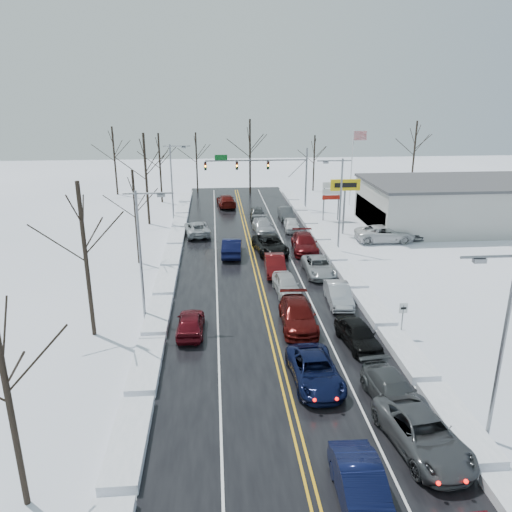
{
  "coord_description": "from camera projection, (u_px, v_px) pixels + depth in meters",
  "views": [
    {
      "loc": [
        -3.53,
        -35.85,
        15.1
      ],
      "look_at": [
        -0.32,
        1.61,
        2.5
      ],
      "focal_mm": 35.0,
      "sensor_mm": 36.0,
      "label": 1
    }
  ],
  "objects": [
    {
      "name": "queued_car_12",
      "position": [
        357.0,
        345.0,
        31.0
      ],
      "size": [
        2.36,
        4.68,
        1.53
      ],
      "primitive_type": "imported",
      "rotation": [
        0.0,
        0.0,
        0.13
      ],
      "color": "black",
      "rests_on": "ground"
    },
    {
      "name": "oncoming_car_0",
      "position": [
        232.0,
        255.0,
        47.77
      ],
      "size": [
        2.17,
        5.23,
        1.68
      ],
      "primitive_type": "imported",
      "rotation": [
        0.0,
        0.0,
        3.06
      ],
      "color": "black",
      "rests_on": "ground"
    },
    {
      "name": "tree_left_a",
      "position": [
        1.0,
        359.0,
        17.17
      ],
      "size": [
        3.6,
        3.6,
        9.0
      ],
      "color": "#2D231C",
      "rests_on": "ground"
    },
    {
      "name": "snow_bank_left",
      "position": [
        166.0,
        286.0,
        40.22
      ],
      "size": [
        1.61,
        72.0,
        0.5
      ],
      "primitive_type": "cube",
      "color": "white",
      "rests_on": "ground"
    },
    {
      "name": "queued_car_17",
      "position": [
        286.0,
        219.0,
        60.95
      ],
      "size": [
        1.58,
        4.46,
        1.47
      ],
      "primitive_type": "imported",
      "rotation": [
        0.0,
        0.0,
        -0.01
      ],
      "color": "#3D3F42",
      "rests_on": "ground"
    },
    {
      "name": "queued_car_8",
      "position": [
        257.0,
        219.0,
        61.0
      ],
      "size": [
        1.87,
        4.36,
        1.47
      ],
      "primitive_type": "imported",
      "rotation": [
        0.0,
        0.0,
        -0.03
      ],
      "color": "#3E4043",
      "rests_on": "ground"
    },
    {
      "name": "queued_car_14",
      "position": [
        318.0,
        274.0,
        42.86
      ],
      "size": [
        2.37,
        5.14,
        1.43
      ],
      "primitive_type": "imported",
      "rotation": [
        0.0,
        0.0,
        0.0
      ],
      "color": "#9A9EA2",
      "rests_on": "ground"
    },
    {
      "name": "oncoming_car_2",
      "position": [
        226.0,
        206.0,
        67.6
      ],
      "size": [
        2.73,
        5.73,
        1.61
      ],
      "primitive_type": "imported",
      "rotation": [
        0.0,
        0.0,
        3.23
      ],
      "color": "#520E0B",
      "rests_on": "ground"
    },
    {
      "name": "queued_car_13",
      "position": [
        338.0,
        303.0,
        37.0
      ],
      "size": [
        1.81,
        4.6,
        1.49
      ],
      "primitive_type": "imported",
      "rotation": [
        0.0,
        0.0,
        -0.05
      ],
      "color": "#A5A7AD",
      "rests_on": "ground"
    },
    {
      "name": "parked_car_0",
      "position": [
        384.0,
        241.0,
        52.07
      ],
      "size": [
        6.24,
        3.02,
        1.71
      ],
      "primitive_type": "imported",
      "rotation": [
        0.0,
        0.0,
        1.54
      ],
      "color": "silver",
      "rests_on": "ground"
    },
    {
      "name": "queued_car_11",
      "position": [
        392.0,
        403.0,
        25.22
      ],
      "size": [
        2.54,
        5.12,
        1.43
      ],
      "primitive_type": "imported",
      "rotation": [
        0.0,
        0.0,
        0.11
      ],
      "color": "#3A3C3E",
      "rests_on": "ground"
    },
    {
      "name": "queued_car_6",
      "position": [
        270.0,
        253.0,
        48.5
      ],
      "size": [
        3.42,
        6.14,
        1.63
      ],
      "primitive_type": "imported",
      "rotation": [
        0.0,
        0.0,
        0.13
      ],
      "color": "black",
      "rests_on": "ground"
    },
    {
      "name": "tree_far_d",
      "position": [
        314.0,
        152.0,
        76.3
      ],
      "size": [
        3.4,
        3.4,
        8.5
      ],
      "color": "#2D231C",
      "rests_on": "ground"
    },
    {
      "name": "flagpole",
      "position": [
        353.0,
        161.0,
        66.64
      ],
      "size": [
        1.87,
        1.2,
        10.0
      ],
      "color": "silver",
      "rests_on": "ground"
    },
    {
      "name": "streetlight_se",
      "position": [
        500.0,
        335.0,
        20.93
      ],
      "size": [
        3.2,
        0.25,
        9.0
      ],
      "color": "slate",
      "rests_on": "ground"
    },
    {
      "name": "queued_car_7",
      "position": [
        263.0,
        232.0,
        55.4
      ],
      "size": [
        2.33,
        5.12,
        1.45
      ],
      "primitive_type": "imported",
      "rotation": [
        0.0,
        0.0,
        0.06
      ],
      "color": "#A4A6AC",
      "rests_on": "ground"
    },
    {
      "name": "streetlight_nw",
      "position": [
        173.0,
        176.0,
        59.26
      ],
      "size": [
        3.2,
        0.25,
        9.0
      ],
      "color": "slate",
      "rests_on": "ground"
    },
    {
      "name": "streetlight_ne",
      "position": [
        339.0,
        198.0,
        47.38
      ],
      "size": [
        3.2,
        0.25,
        9.0
      ],
      "color": "slate",
      "rests_on": "ground"
    },
    {
      "name": "tree_left_e",
      "position": [
        159.0,
        154.0,
        68.09
      ],
      "size": [
        3.8,
        3.8,
        9.5
      ],
      "color": "#2D231C",
      "rests_on": "ground"
    },
    {
      "name": "streetlight_sw",
      "position": [
        143.0,
        246.0,
        32.81
      ],
      "size": [
        3.2,
        0.25,
        9.0
      ],
      "color": "slate",
      "rests_on": "ground"
    },
    {
      "name": "queued_car_3",
      "position": [
        298.0,
        326.0,
        33.48
      ],
      "size": [
        2.47,
        5.66,
        1.62
      ],
      "primitive_type": "imported",
      "rotation": [
        0.0,
        0.0,
        -0.04
      ],
      "color": "#440A09",
      "rests_on": "ground"
    },
    {
      "name": "tree_far_b",
      "position": [
        196.0,
        151.0,
        75.2
      ],
      "size": [
        3.6,
        3.6,
        9.0
      ],
      "color": "#2D231C",
      "rests_on": "ground"
    },
    {
      "name": "queued_car_16",
      "position": [
        291.0,
        231.0,
        56.04
      ],
      "size": [
        1.92,
        4.16,
        1.38
      ],
      "primitive_type": "imported",
      "rotation": [
        0.0,
        0.0,
        -0.07
      ],
      "color": "silver",
      "rests_on": "ground"
    },
    {
      "name": "road_surface",
      "position": [
        259.0,
        283.0,
        40.84
      ],
      "size": [
        14.0,
        84.0,
        0.01
      ],
      "primitive_type": "cube",
      "color": "black",
      "rests_on": "ground"
    },
    {
      "name": "dealership_building",
      "position": [
        455.0,
        204.0,
        57.06
      ],
      "size": [
        20.4,
        12.4,
        5.3
      ],
      "color": "#ACACA7",
      "rests_on": "ground"
    },
    {
      "name": "queued_car_2",
      "position": [
        314.0,
        382.0,
        27.03
      ],
      "size": [
        2.66,
        5.42,
        1.48
      ],
      "primitive_type": "imported",
      "rotation": [
        0.0,
        0.0,
        0.04
      ],
      "color": "black",
      "rests_on": "ground"
    },
    {
      "name": "tree_far_e",
      "position": [
        415.0,
        142.0,
        77.63
      ],
      "size": [
        4.2,
        4.2,
        10.5
      ],
      "color": "#2D231C",
      "rests_on": "ground"
    },
    {
      "name": "queued_car_4",
      "position": [
        286.0,
        293.0,
        38.9
      ],
      "size": [
        2.03,
        4.51,
        1.5
      ],
      "primitive_type": "imported",
      "rotation": [
        0.0,
        0.0,
        0.06
      ],
      "color": "silver",
      "rests_on": "ground"
    },
    {
      "name": "oncoming_car_3",
      "position": [
        191.0,
        333.0,
        32.52
      ],
      "size": [
        1.85,
        4.36,
        1.47
      ],
      "primitive_type": "imported",
      "rotation": [
        0.0,
        0.0,
        3.11
      ],
      "color": "#530B13",
      "rests_on": "ground"
    },
    {
      "name": "parked_car_2",
      "position": [
        365.0,
        218.0,
        61.36
      ],
      "size": [
        1.9,
        4.21,
        1.4
      ],
      "primitive_type": "imported",
      "rotation": [
        0.0,
        0.0,
        3.2
      ],
      "color": "black",
      "rests_on": "ground"
    },
    {
      "name": "queued_car_10",
      "position": [
        421.0,
        448.0,
        22.07
      ],
      "size": [
        3.36,
        5.96,
        1.57
      ],
      "primitive_type": "imported",
      "rotation": [
        0.0,
        0.0,
        0.14
      ],
      "color": "#414447",
      "rests_on": "ground"
    },
    {
      "name": "tree_left_b",
      "position": [
        83.0,
        231.0,
        30.13
      ],
      "size": [
        4.0,
        4.0,
        10.0
      ],
      "color": "#2D231C",
      "rests_on": "ground"
    },
    {
      "name": "queued_car_5",
      "position": [
        275.0,
        273.0,
        43.13
      ],
      "size": [
        1.84,
        4.78,
        1.55
      ],
      "primitive_type": "imported",
      "rotation": [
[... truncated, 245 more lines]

